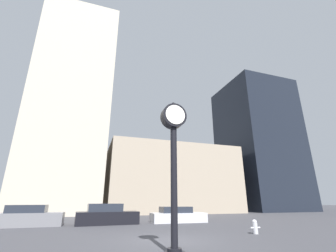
# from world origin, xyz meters

# --- Properties ---
(ground_plane) EXTENTS (200.00, 200.00, 0.00)m
(ground_plane) POSITION_xyz_m (0.00, 0.00, 0.00)
(ground_plane) COLOR #38383D
(building_tall_tower) EXTENTS (10.19, 12.00, 29.50)m
(building_tall_tower) POSITION_xyz_m (-6.88, 24.00, 14.75)
(building_tall_tower) COLOR #BCB29E
(building_tall_tower) RESTS_ON ground_plane
(building_storefront_row) EXTENTS (19.10, 12.00, 9.51)m
(building_storefront_row) POSITION_xyz_m (8.36, 24.00, 4.76)
(building_storefront_row) COLOR gray
(building_storefront_row) RESTS_ON ground_plane
(building_glass_modern) EXTENTS (11.74, 12.00, 23.66)m
(building_glass_modern) POSITION_xyz_m (26.24, 24.00, 11.83)
(building_glass_modern) COLOR black
(building_glass_modern) RESTS_ON ground_plane
(street_clock) EXTENTS (0.90, 0.67, 5.14)m
(street_clock) POSITION_xyz_m (-0.72, -2.81, 3.28)
(street_clock) COLOR black
(street_clock) RESTS_ON ground_plane
(car_grey) EXTENTS (4.22, 1.76, 1.36)m
(car_grey) POSITION_xyz_m (-7.07, 8.29, 0.58)
(car_grey) COLOR slate
(car_grey) RESTS_ON ground_plane
(car_black) EXTENTS (4.47, 2.02, 1.43)m
(car_black) POSITION_xyz_m (-1.99, 8.01, 0.61)
(car_black) COLOR black
(car_black) RESTS_ON ground_plane
(car_silver) EXTENTS (4.41, 1.97, 1.18)m
(car_silver) POSITION_xyz_m (3.53, 7.99, 0.50)
(car_silver) COLOR #BCBCC1
(car_silver) RESTS_ON ground_plane
(fire_hydrant_near) EXTENTS (0.58, 0.25, 0.69)m
(fire_hydrant_near) POSITION_xyz_m (4.94, 0.45, 0.35)
(fire_hydrant_near) COLOR #B7B7BC
(fire_hydrant_near) RESTS_ON ground_plane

